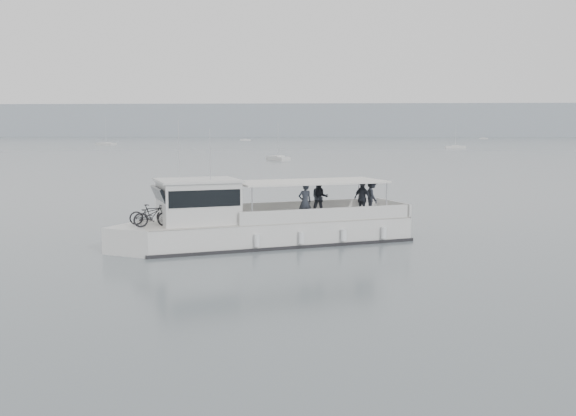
{
  "coord_description": "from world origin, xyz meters",
  "views": [
    {
      "loc": [
        5.15,
        -27.28,
        5.02
      ],
      "look_at": [
        3.65,
        1.07,
        1.6
      ],
      "focal_mm": 40.0,
      "sensor_mm": 36.0,
      "label": 1
    }
  ],
  "objects": [
    {
      "name": "tour_boat",
      "position": [
        2.06,
        0.6,
        0.94
      ],
      "size": [
        13.16,
        7.85,
        5.71
      ],
      "rotation": [
        0.0,
        0.0,
        0.41
      ],
      "color": "silver",
      "rests_on": "ground"
    },
    {
      "name": "headland",
      "position": [
        0.0,
        560.0,
        14.0
      ],
      "size": [
        1400.0,
        90.0,
        28.0
      ],
      "primitive_type": "cube",
      "color": "#939EA8",
      "rests_on": "ground"
    },
    {
      "name": "ground",
      "position": [
        0.0,
        0.0,
        0.0
      ],
      "size": [
        1400.0,
        1400.0,
        0.0
      ],
      "primitive_type": "plane",
      "color": "#50595E",
      "rests_on": "ground"
    },
    {
      "name": "moored_fleet",
      "position": [
        -42.86,
        209.06,
        0.36
      ],
      "size": [
        408.2,
        351.58,
        10.9
      ],
      "color": "silver",
      "rests_on": "ground"
    }
  ]
}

